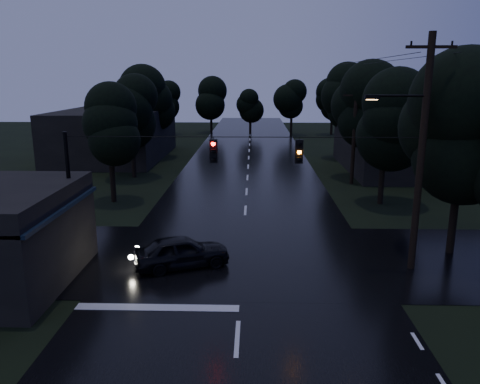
{
  "coord_description": "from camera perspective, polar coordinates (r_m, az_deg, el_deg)",
  "views": [
    {
      "loc": [
        0.48,
        -8.53,
        8.22
      ],
      "look_at": [
        -0.13,
        12.65,
        3.02
      ],
      "focal_mm": 35.0,
      "sensor_mm": 36.0,
      "label": 1
    }
  ],
  "objects": [
    {
      "name": "main_road",
      "position": [
        39.4,
        0.92,
        1.74
      ],
      "size": [
        12.0,
        120.0,
        0.02
      ],
      "primitive_type": "cube",
      "color": "black",
      "rests_on": "ground"
    },
    {
      "name": "cross_street",
      "position": [
        22.12,
        0.29,
        -8.03
      ],
      "size": [
        60.0,
        9.0,
        0.02
      ],
      "primitive_type": "cube",
      "color": "black",
      "rests_on": "ground"
    },
    {
      "name": "building_far_right",
      "position": [
        45.03,
        19.19,
        5.33
      ],
      "size": [
        10.0,
        14.0,
        4.4
      ],
      "primitive_type": "cube",
      "color": "black",
      "rests_on": "ground"
    },
    {
      "name": "building_far_left",
      "position": [
        50.96,
        -14.98,
        6.87
      ],
      "size": [
        10.0,
        16.0,
        5.0
      ],
      "primitive_type": "cube",
      "color": "black",
      "rests_on": "ground"
    },
    {
      "name": "utility_pole_main",
      "position": [
        20.93,
        21.04,
        4.73
      ],
      "size": [
        3.5,
        0.3,
        10.0
      ],
      "color": "black",
      "rests_on": "ground"
    },
    {
      "name": "utility_pole_far",
      "position": [
        37.61,
        13.74,
        6.76
      ],
      "size": [
        2.0,
        0.3,
        7.5
      ],
      "color": "black",
      "rests_on": "ground"
    },
    {
      "name": "anchor_pole_left",
      "position": [
        21.73,
        -19.95,
        -0.96
      ],
      "size": [
        0.18,
        0.18,
        6.0
      ],
      "primitive_type": "cylinder",
      "color": "black",
      "rests_on": "ground"
    },
    {
      "name": "span_signals",
      "position": [
        19.75,
        1.86,
        5.11
      ],
      "size": [
        15.0,
        0.37,
        1.12
      ],
      "color": "black",
      "rests_on": "ground"
    },
    {
      "name": "tree_corner_near",
      "position": [
        23.65,
        25.59,
        7.04
      ],
      "size": [
        4.48,
        4.48,
        9.44
      ],
      "color": "black",
      "rests_on": "ground"
    },
    {
      "name": "tree_left_a",
      "position": [
        32.1,
        -15.69,
        7.95
      ],
      "size": [
        3.92,
        3.92,
        8.26
      ],
      "color": "black",
      "rests_on": "ground"
    },
    {
      "name": "tree_left_b",
      "position": [
        39.91,
        -13.17,
        9.69
      ],
      "size": [
        4.2,
        4.2,
        8.85
      ],
      "color": "black",
      "rests_on": "ground"
    },
    {
      "name": "tree_left_c",
      "position": [
        49.74,
        -10.95,
        10.97
      ],
      "size": [
        4.48,
        4.48,
        9.44
      ],
      "color": "black",
      "rests_on": "ground"
    },
    {
      "name": "tree_right_a",
      "position": [
        31.8,
        17.38,
        8.47
      ],
      "size": [
        4.2,
        4.2,
        8.85
      ],
      "color": "black",
      "rests_on": "ground"
    },
    {
      "name": "tree_right_b",
      "position": [
        39.66,
        15.18,
        10.09
      ],
      "size": [
        4.48,
        4.48,
        9.44
      ],
      "color": "black",
      "rests_on": "ground"
    },
    {
      "name": "tree_right_c",
      "position": [
        49.53,
        13.23,
        11.28
      ],
      "size": [
        4.76,
        4.76,
        10.03
      ],
      "color": "black",
      "rests_on": "ground"
    },
    {
      "name": "car",
      "position": [
        21.05,
        -7.13,
        -7.21
      ],
      "size": [
        4.54,
        3.12,
        1.43
      ],
      "primitive_type": "imported",
      "rotation": [
        0.0,
        0.0,
        1.94
      ],
      "color": "black",
      "rests_on": "ground"
    }
  ]
}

